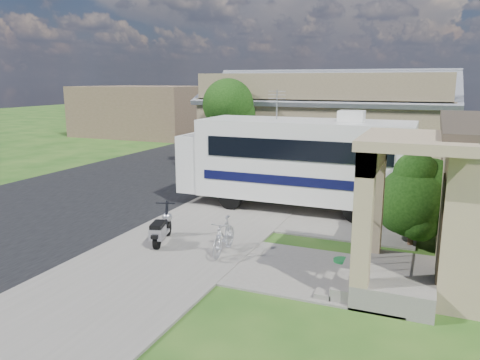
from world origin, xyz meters
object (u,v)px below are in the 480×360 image
at_px(motorhome, 296,159).
at_px(garden_hose, 342,264).
at_px(shrub, 416,198).
at_px(bicycle, 224,238).
at_px(van, 255,131).
at_px(scooter, 161,229).
at_px(pickup_truck, 225,144).

height_order(motorhome, garden_hose, motorhome).
xyz_separation_m(motorhome, garden_hose, (2.58, -4.83, -1.67)).
xyz_separation_m(motorhome, shrub, (4.10, -2.51, -0.42)).
xyz_separation_m(bicycle, van, (-7.13, 21.09, 0.40)).
bearing_deg(scooter, motorhome, 49.38).
height_order(shrub, bicycle, shrub).
relative_size(motorhome, van, 1.33).
distance_m(motorhome, pickup_truck, 10.73).
bearing_deg(motorhome, scooter, -114.77).
xyz_separation_m(motorhome, scooter, (-2.32, -5.16, -1.30)).
height_order(scooter, van, van).
bearing_deg(van, garden_hose, -62.99).
bearing_deg(bicycle, garden_hose, 2.13).
xyz_separation_m(bicycle, garden_hose, (3.00, 0.35, -0.38)).
bearing_deg(bicycle, scooter, 174.73).
distance_m(van, garden_hose, 23.10).
bearing_deg(bicycle, motorhome, 80.82).
xyz_separation_m(shrub, pickup_truck, (-10.63, 10.98, -0.45)).
bearing_deg(garden_hose, bicycle, -173.27).
xyz_separation_m(shrub, van, (-11.65, 18.42, -0.47)).
height_order(scooter, pickup_truck, pickup_truck).
bearing_deg(shrub, pickup_truck, 134.09).
bearing_deg(pickup_truck, bicycle, 113.85).
distance_m(shrub, pickup_truck, 15.29).
relative_size(scooter, bicycle, 1.00).
xyz_separation_m(shrub, bicycle, (-4.51, -2.67, -0.87)).
distance_m(motorhome, shrub, 4.82).
distance_m(shrub, bicycle, 5.32).
relative_size(scooter, van, 0.26).
xyz_separation_m(shrub, garden_hose, (-1.52, -2.32, -1.25)).
bearing_deg(scooter, garden_hose, -12.51).
relative_size(shrub, van, 0.44).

